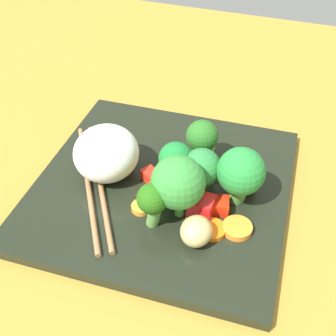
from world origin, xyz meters
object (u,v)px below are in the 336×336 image
Objects in this scene: broccoli_floret_0 at (241,172)px; chopstick_pair at (94,182)px; rice_mound at (106,153)px; carrot_slice_3 at (211,230)px; square_plate at (163,186)px.

broccoli_floret_0 is 16.89cm from chopstick_pair.
chopstick_pair is at bearing -108.34° from rice_mound.
rice_mound is 0.41× the size of chopstick_pair.
chopstick_pair is at bearing 170.84° from carrot_slice_3.
carrot_slice_3 is (7.29, -5.27, 0.91)cm from square_plate.
broccoli_floret_0 is at bearing 0.09° from square_plate.
rice_mound reaches higher than carrot_slice_3.
broccoli_floret_0 is at bearing 2.31° from rice_mound.
rice_mound is at bearing 129.15° from chopstick_pair.
broccoli_floret_0 is at bearing 74.07° from carrot_slice_3.
square_plate is at bearing 5.25° from rice_mound.
carrot_slice_3 is at bearing -35.88° from square_plate.
broccoli_floret_0 is at bearing 67.74° from chopstick_pair.
chopstick_pair is (-7.37, -2.91, 0.93)cm from square_plate.
carrot_slice_3 is at bearing -105.93° from broccoli_floret_0.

